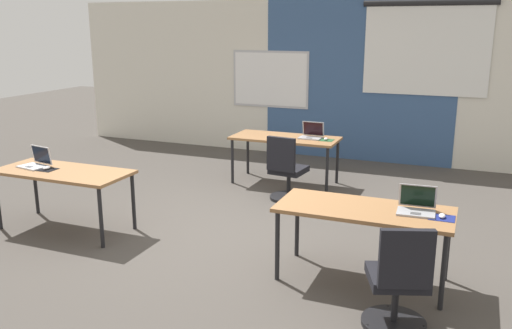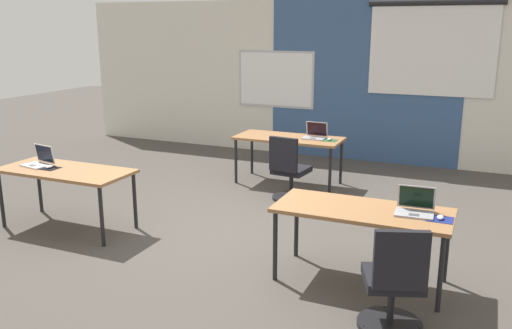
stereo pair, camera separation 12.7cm
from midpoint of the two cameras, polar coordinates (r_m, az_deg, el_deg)
ground_plane at (r=6.40m, az=-4.14°, el=-7.12°), size 24.00×24.00×0.00m
back_wall_assembly at (r=9.92m, az=6.76°, el=8.94°), size 10.00×0.27×2.80m
desk_near_left at (r=6.68m, az=-20.18°, el=-1.08°), size 1.60×0.70×0.72m
desk_near_right at (r=5.09m, az=10.62°, el=-5.15°), size 1.60×0.70×0.72m
desk_far_center at (r=8.15m, az=2.64°, el=2.50°), size 1.60×0.70×0.72m
laptop_near_right_end at (r=5.06m, az=15.87°, el=-4.30°), size 0.35×0.29×0.23m
mousepad_near_right_end at (r=4.98m, az=18.31°, el=-5.36°), size 0.22×0.19×0.00m
mouse_near_right_end at (r=4.98m, az=18.33°, el=-5.15°), size 0.06×0.10×0.03m
chair_near_right_end at (r=4.44m, az=13.96°, el=-12.38°), size 0.57×0.61×0.92m
laptop_far_right at (r=8.09m, az=5.40°, el=3.15°), size 0.33×0.28×0.23m
mousepad_far_right at (r=7.96m, az=6.91°, el=2.57°), size 0.22×0.19×0.00m
mouse_far_right at (r=7.96m, az=6.91°, el=2.71°), size 0.07×0.11×0.03m
chair_far_right at (r=7.40m, az=2.74°, el=-1.00°), size 0.52×0.56×0.92m
laptop_near_left_end at (r=6.95m, az=-22.67°, el=0.21°), size 0.37×0.32×0.24m
mousepad_near_left_end at (r=6.77m, az=-21.70°, el=-0.49°), size 0.22×0.19×0.00m
mouse_near_left_end at (r=6.76m, az=-21.71°, el=-0.34°), size 0.06×0.10×0.03m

